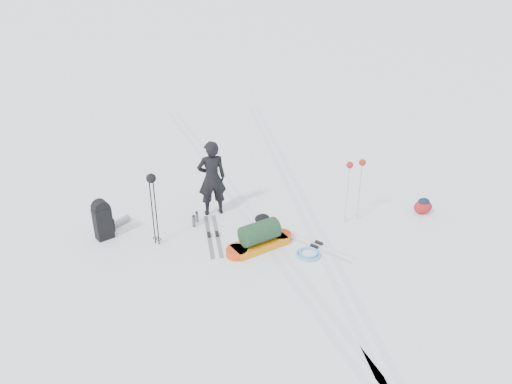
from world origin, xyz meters
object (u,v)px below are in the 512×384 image
expedition_rucksack (105,219)px  skier (212,178)px  pulk_sled (260,238)px  ski_poles_black (152,187)px

expedition_rucksack → skier: bearing=-13.7°
pulk_sled → expedition_rucksack: size_ratio=1.78×
expedition_rucksack → ski_poles_black: ski_poles_black is taller
expedition_rucksack → ski_poles_black: 1.44m
skier → pulk_sled: 1.89m
pulk_sled → ski_poles_black: bearing=142.7°
skier → expedition_rucksack: (-2.34, -0.35, -0.47)m
pulk_sled → skier: bearing=92.9°
skier → pulk_sled: size_ratio=1.12×
expedition_rucksack → ski_poles_black: size_ratio=0.56×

